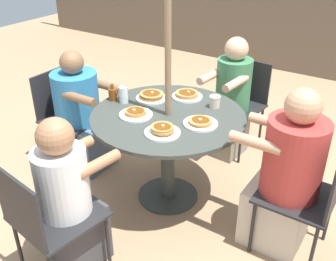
{
  "coord_description": "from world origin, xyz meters",
  "views": [
    {
      "loc": [
        1.44,
        -2.18,
        2.06
      ],
      "look_at": [
        0.0,
        0.0,
        0.62
      ],
      "focal_mm": 42.0,
      "sensor_mm": 36.0,
      "label": 1
    }
  ],
  "objects_px": {
    "patio_chair_west": "(240,99)",
    "patio_chair_north": "(66,111)",
    "patio_table": "(168,131)",
    "pancake_plate_b": "(200,123)",
    "pancake_plate_a": "(187,95)",
    "drinking_glass_a": "(124,95)",
    "diner_west": "(231,102)",
    "syrup_bottle": "(113,94)",
    "diner_south": "(285,180)",
    "pancake_plate_c": "(136,114)",
    "patio_chair_east": "(45,216)",
    "coffee_cup": "(215,102)",
    "diner_east": "(69,201)",
    "pancake_plate_e": "(151,96)",
    "diner_north": "(81,117)",
    "patio_chair_south": "(312,193)",
    "pancake_plate_d": "(163,131)"
  },
  "relations": [
    {
      "from": "patio_chair_south",
      "to": "patio_chair_west",
      "type": "relative_size",
      "value": 1.0
    },
    {
      "from": "patio_table",
      "to": "pancake_plate_b",
      "type": "distance_m",
      "value": 0.32
    },
    {
      "from": "patio_table",
      "to": "syrup_bottle",
      "type": "distance_m",
      "value": 0.55
    },
    {
      "from": "patio_chair_south",
      "to": "diner_west",
      "type": "bearing_deg",
      "value": 47.66
    },
    {
      "from": "patio_table",
      "to": "pancake_plate_b",
      "type": "height_order",
      "value": "pancake_plate_b"
    },
    {
      "from": "patio_chair_east",
      "to": "diner_south",
      "type": "bearing_deg",
      "value": 53.25
    },
    {
      "from": "patio_chair_east",
      "to": "drinking_glass_a",
      "type": "distance_m",
      "value": 1.16
    },
    {
      "from": "patio_chair_west",
      "to": "patio_chair_north",
      "type": "bearing_deg",
      "value": 48.17
    },
    {
      "from": "pancake_plate_a",
      "to": "pancake_plate_c",
      "type": "distance_m",
      "value": 0.51
    },
    {
      "from": "diner_north",
      "to": "pancake_plate_b",
      "type": "bearing_deg",
      "value": 89.37
    },
    {
      "from": "diner_east",
      "to": "diner_west",
      "type": "height_order",
      "value": "diner_west"
    },
    {
      "from": "syrup_bottle",
      "to": "drinking_glass_a",
      "type": "height_order",
      "value": "syrup_bottle"
    },
    {
      "from": "coffee_cup",
      "to": "patio_chair_west",
      "type": "bearing_deg",
      "value": 98.61
    },
    {
      "from": "diner_south",
      "to": "patio_chair_north",
      "type": "bearing_deg",
      "value": 90.44
    },
    {
      "from": "patio_table",
      "to": "coffee_cup",
      "type": "distance_m",
      "value": 0.42
    },
    {
      "from": "patio_chair_east",
      "to": "diner_east",
      "type": "distance_m",
      "value": 0.17
    },
    {
      "from": "pancake_plate_b",
      "to": "pancake_plate_d",
      "type": "xyz_separation_m",
      "value": [
        -0.15,
        -0.26,
        0.01
      ]
    },
    {
      "from": "diner_south",
      "to": "pancake_plate_c",
      "type": "height_order",
      "value": "diner_south"
    },
    {
      "from": "diner_east",
      "to": "patio_chair_south",
      "type": "relative_size",
      "value": 1.27
    },
    {
      "from": "patio_chair_east",
      "to": "coffee_cup",
      "type": "xyz_separation_m",
      "value": [
        0.38,
        1.39,
        0.31
      ]
    },
    {
      "from": "patio_table",
      "to": "coffee_cup",
      "type": "relative_size",
      "value": 12.4
    },
    {
      "from": "pancake_plate_d",
      "to": "coffee_cup",
      "type": "height_order",
      "value": "coffee_cup"
    },
    {
      "from": "patio_chair_west",
      "to": "patio_chair_east",
      "type": "bearing_deg",
      "value": 88.87
    },
    {
      "from": "patio_chair_south",
      "to": "drinking_glass_a",
      "type": "xyz_separation_m",
      "value": [
        -1.51,
        -0.01,
        0.33
      ]
    },
    {
      "from": "diner_east",
      "to": "pancake_plate_b",
      "type": "xyz_separation_m",
      "value": [
        0.41,
        0.91,
        0.27
      ]
    },
    {
      "from": "diner_north",
      "to": "diner_east",
      "type": "height_order",
      "value": "diner_east"
    },
    {
      "from": "patio_chair_north",
      "to": "diner_north",
      "type": "relative_size",
      "value": 0.79
    },
    {
      "from": "pancake_plate_e",
      "to": "pancake_plate_d",
      "type": "bearing_deg",
      "value": -47.0
    },
    {
      "from": "diner_north",
      "to": "diner_south",
      "type": "bearing_deg",
      "value": 89.6
    },
    {
      "from": "pancake_plate_a",
      "to": "drinking_glass_a",
      "type": "bearing_deg",
      "value": -135.83
    },
    {
      "from": "diner_north",
      "to": "pancake_plate_b",
      "type": "xyz_separation_m",
      "value": [
        1.2,
        -0.0,
        0.29
      ]
    },
    {
      "from": "patio_table",
      "to": "pancake_plate_d",
      "type": "height_order",
      "value": "pancake_plate_d"
    },
    {
      "from": "pancake_plate_b",
      "to": "coffee_cup",
      "type": "relative_size",
      "value": 2.65
    },
    {
      "from": "patio_chair_north",
      "to": "pancake_plate_e",
      "type": "xyz_separation_m",
      "value": [
        0.84,
        0.17,
        0.28
      ]
    },
    {
      "from": "patio_chair_south",
      "to": "pancake_plate_d",
      "type": "distance_m",
      "value": 1.04
    },
    {
      "from": "patio_chair_north",
      "to": "diner_west",
      "type": "relative_size",
      "value": 0.75
    },
    {
      "from": "patio_chair_south",
      "to": "coffee_cup",
      "type": "height_order",
      "value": "patio_chair_south"
    },
    {
      "from": "pancake_plate_c",
      "to": "diner_south",
      "type": "bearing_deg",
      "value": 7.41
    },
    {
      "from": "syrup_bottle",
      "to": "patio_table",
      "type": "bearing_deg",
      "value": 2.59
    },
    {
      "from": "pancake_plate_c",
      "to": "coffee_cup",
      "type": "distance_m",
      "value": 0.61
    },
    {
      "from": "diner_north",
      "to": "pancake_plate_a",
      "type": "relative_size",
      "value": 4.39
    },
    {
      "from": "diner_north",
      "to": "pancake_plate_b",
      "type": "relative_size",
      "value": 4.39
    },
    {
      "from": "patio_table",
      "to": "pancake_plate_c",
      "type": "distance_m",
      "value": 0.29
    },
    {
      "from": "diner_north",
      "to": "patio_chair_west",
      "type": "xyz_separation_m",
      "value": [
        1.03,
        1.11,
        0.02
      ]
    },
    {
      "from": "patio_chair_north",
      "to": "pancake_plate_e",
      "type": "height_order",
      "value": "patio_chair_north"
    },
    {
      "from": "patio_chair_south",
      "to": "pancake_plate_a",
      "type": "height_order",
      "value": "patio_chair_south"
    },
    {
      "from": "diner_east",
      "to": "drinking_glass_a",
      "type": "xyz_separation_m",
      "value": [
        -0.28,
        0.91,
        0.32
      ]
    },
    {
      "from": "pancake_plate_a",
      "to": "syrup_bottle",
      "type": "distance_m",
      "value": 0.6
    },
    {
      "from": "patio_table",
      "to": "coffee_cup",
      "type": "xyz_separation_m",
      "value": [
        0.23,
        0.3,
        0.19
      ]
    },
    {
      "from": "pancake_plate_c",
      "to": "patio_chair_south",
      "type": "bearing_deg",
      "value": 6.38
    }
  ]
}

